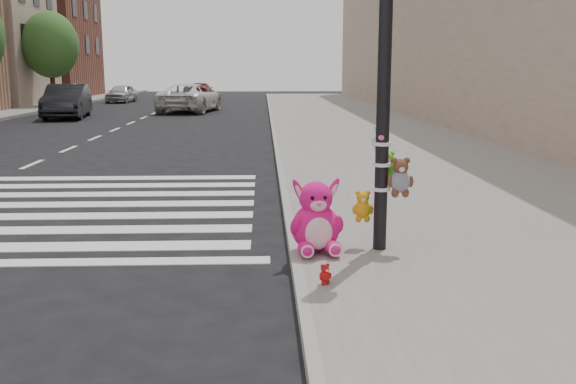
{
  "coord_description": "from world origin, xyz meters",
  "views": [
    {
      "loc": [
        1.18,
        -5.79,
        2.33
      ],
      "look_at": [
        1.49,
        2.36,
        0.75
      ],
      "focal_mm": 40.0,
      "sensor_mm": 36.0,
      "label": 1
    }
  ],
  "objects_px": {
    "signal_pole": "(385,121)",
    "pink_bunny": "(316,222)",
    "car_white_near": "(190,98)",
    "red_teddy": "(325,274)",
    "car_dark_far": "(67,101)"
  },
  "relations": [
    {
      "from": "signal_pole",
      "to": "pink_bunny",
      "type": "xyz_separation_m",
      "value": [
        -0.82,
        -0.13,
        -1.2
      ]
    },
    {
      "from": "signal_pole",
      "to": "car_dark_far",
      "type": "height_order",
      "value": "signal_pole"
    },
    {
      "from": "signal_pole",
      "to": "car_white_near",
      "type": "xyz_separation_m",
      "value": [
        -5.36,
        27.15,
        -0.96
      ]
    },
    {
      "from": "red_teddy",
      "to": "car_white_near",
      "type": "bearing_deg",
      "value": 71.91
    },
    {
      "from": "pink_bunny",
      "to": "car_dark_far",
      "type": "height_order",
      "value": "car_dark_far"
    },
    {
      "from": "signal_pole",
      "to": "red_teddy",
      "type": "height_order",
      "value": "signal_pole"
    },
    {
      "from": "signal_pole",
      "to": "pink_bunny",
      "type": "distance_m",
      "value": 1.46
    },
    {
      "from": "car_white_near",
      "to": "red_teddy",
      "type": "bearing_deg",
      "value": 107.88
    },
    {
      "from": "pink_bunny",
      "to": "car_white_near",
      "type": "height_order",
      "value": "car_white_near"
    },
    {
      "from": "red_teddy",
      "to": "car_dark_far",
      "type": "xyz_separation_m",
      "value": [
        -9.81,
        24.38,
        0.54
      ]
    },
    {
      "from": "signal_pole",
      "to": "car_white_near",
      "type": "height_order",
      "value": "signal_pole"
    },
    {
      "from": "signal_pole",
      "to": "pink_bunny",
      "type": "relative_size",
      "value": 4.35
    },
    {
      "from": "pink_bunny",
      "to": "signal_pole",
      "type": "bearing_deg",
      "value": 2.59
    },
    {
      "from": "pink_bunny",
      "to": "car_white_near",
      "type": "xyz_separation_m",
      "value": [
        -4.53,
        27.28,
        0.24
      ]
    },
    {
      "from": "car_dark_far",
      "to": "car_white_near",
      "type": "relative_size",
      "value": 0.89
    }
  ]
}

